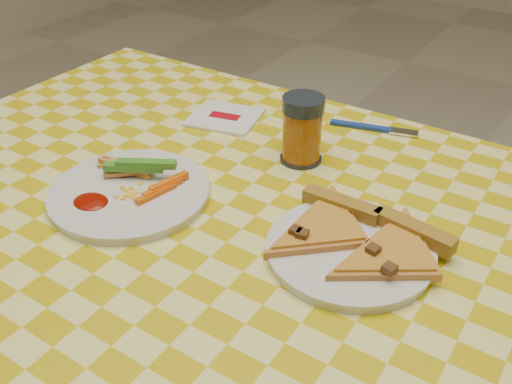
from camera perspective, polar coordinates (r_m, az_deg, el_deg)
table at (r=0.83m, az=-1.38°, el=-7.75°), size 1.28×0.88×0.76m
plate_left at (r=0.86m, az=-12.50°, el=-0.20°), size 0.25×0.25×0.01m
plate_right at (r=0.74m, az=9.35°, el=-5.86°), size 0.28×0.28×0.01m
fries_veggies at (r=0.87m, az=-12.40°, el=1.32°), size 0.16×0.15×0.04m
pizza_slices at (r=0.75m, az=10.25°, el=-4.41°), size 0.25×0.23×0.02m
drink_glass at (r=0.91m, az=4.63°, el=6.18°), size 0.07×0.07×0.11m
napkin at (r=1.07m, az=-3.15°, el=7.46°), size 0.14×0.14×0.01m
fork at (r=1.05m, az=11.79°, el=6.29°), size 0.16×0.06×0.01m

